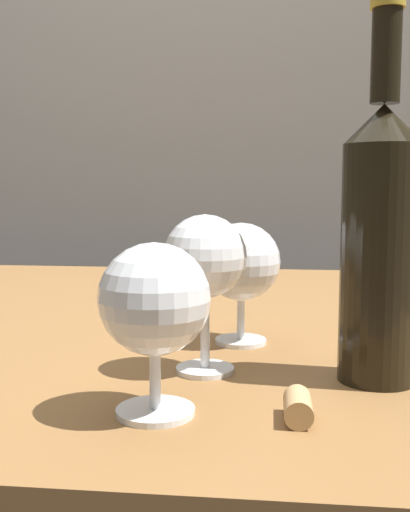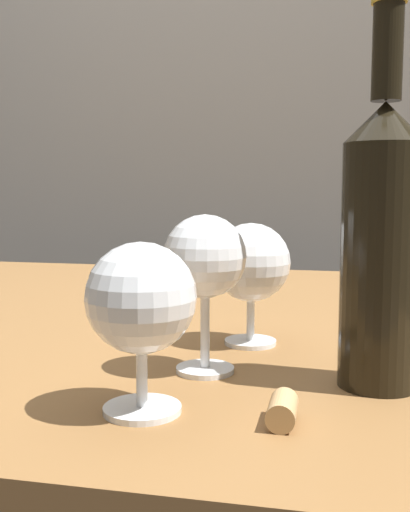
# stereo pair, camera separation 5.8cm
# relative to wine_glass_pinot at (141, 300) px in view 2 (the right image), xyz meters

# --- Properties ---
(back_wall) EXTENTS (5.00, 0.08, 2.60)m
(back_wall) POSITION_rel_wine_glass_pinot_xyz_m (-0.10, 1.41, 0.47)
(back_wall) COLOR gray
(back_wall) RESTS_ON ground_plane
(dining_table) EXTENTS (1.26, 0.98, 0.73)m
(dining_table) POSITION_rel_wine_glass_pinot_xyz_m (-0.10, 0.37, -0.18)
(dining_table) COLOR brown
(dining_table) RESTS_ON ground_plane
(wine_glass_pinot) EXTENTS (0.09, 0.09, 0.14)m
(wine_glass_pinot) POSITION_rel_wine_glass_pinot_xyz_m (0.00, 0.00, 0.00)
(wine_glass_pinot) COLOR white
(wine_glass_pinot) RESTS_ON dining_table
(wine_glass_chardonnay) EXTENTS (0.08, 0.08, 0.15)m
(wine_glass_chardonnay) POSITION_rel_wine_glass_pinot_xyz_m (0.03, 0.11, 0.02)
(wine_glass_chardonnay) COLOR white
(wine_glass_chardonnay) RESTS_ON dining_table
(wine_glass_rose) EXTENTS (0.09, 0.09, 0.14)m
(wine_glass_rose) POSITION_rel_wine_glass_pinot_xyz_m (0.06, 0.23, 0.00)
(wine_glass_rose) COLOR white
(wine_glass_rose) RESTS_ON dining_table
(wine_bottle) EXTENTS (0.07, 0.07, 0.34)m
(wine_bottle) POSITION_rel_wine_glass_pinot_xyz_m (0.19, 0.11, 0.04)
(wine_bottle) COLOR black
(wine_bottle) RESTS_ON dining_table
(cork) EXTENTS (0.02, 0.04, 0.02)m
(cork) POSITION_rel_wine_glass_pinot_xyz_m (0.11, -0.00, -0.08)
(cork) COLOR tan
(cork) RESTS_ON dining_table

